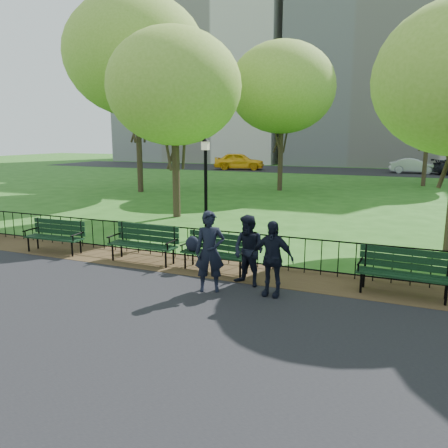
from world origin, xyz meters
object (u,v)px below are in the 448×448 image
at_px(tree_far_c, 282,88).
at_px(tree_far_e, 432,91).
at_px(park_bench_main, 209,247).
at_px(person_right, 272,258).
at_px(park_bench_left_a, 145,239).
at_px(park_bench_left_b, 56,233).
at_px(person_left, 210,252).
at_px(tree_near_w, 174,87).
at_px(person_mid, 249,251).
at_px(lamppost, 206,184).
at_px(sedan_silver, 413,166).
at_px(tree_mid_w, 136,56).
at_px(park_bench_right_a, 404,267).
at_px(taxi, 239,161).

bearing_deg(tree_far_c, tree_far_e, 36.22).
bearing_deg(park_bench_main, person_right, -23.63).
relative_size(park_bench_left_a, park_bench_left_b, 1.06).
height_order(park_bench_left_a, park_bench_left_b, park_bench_left_a).
bearing_deg(person_left, tree_far_c, 77.67).
relative_size(tree_near_w, person_mid, 4.68).
distance_m(park_bench_left_a, lamppost, 3.46).
xyz_separation_m(person_right, sedan_silver, (2.96, 34.37, -0.13)).
height_order(park_bench_left_a, person_left, person_left).
distance_m(park_bench_left_a, tree_mid_w, 16.82).
relative_size(park_bench_main, person_right, 1.14).
bearing_deg(person_mid, park_bench_right_a, 30.17).
bearing_deg(park_bench_left_a, park_bench_left_b, -176.12).
bearing_deg(park_bench_left_a, tree_mid_w, 124.75).
bearing_deg(lamppost, person_mid, -53.92).
bearing_deg(park_bench_left_b, person_mid, -7.65).
bearing_deg(person_left, lamppost, 92.77).
relative_size(park_bench_right_a, person_left, 1.09).
relative_size(park_bench_right_a, lamppost, 0.59).
bearing_deg(park_bench_main, park_bench_left_b, -172.77).
xyz_separation_m(park_bench_left_b, person_right, (6.75, -0.99, 0.23)).
relative_size(person_right, sedan_silver, 0.39).
xyz_separation_m(park_bench_right_a, person_right, (-2.57, -1.11, 0.21)).
height_order(park_bench_right_a, person_left, person_left).
bearing_deg(tree_near_w, person_right, -49.45).
bearing_deg(park_bench_main, sedan_silver, 87.51).
xyz_separation_m(person_left, taxi, (-11.69, 32.72, -0.04)).
bearing_deg(lamppost, park_bench_right_a, -28.18).
bearing_deg(lamppost, person_left, -64.08).
distance_m(park_bench_right_a, sedan_silver, 33.26).
height_order(park_bench_left_a, tree_far_c, tree_far_c).
xyz_separation_m(tree_far_e, person_right, (-3.54, -23.75, -5.35)).
bearing_deg(tree_far_e, park_bench_right_a, -92.46).
distance_m(person_mid, sedan_silver, 34.16).
bearing_deg(tree_far_c, park_bench_right_a, -66.24).
bearing_deg(park_bench_main, lamppost, 122.01).
distance_m(lamppost, tree_far_c, 14.04).
relative_size(person_mid, taxi, 0.33).
bearing_deg(park_bench_left_a, tree_far_c, 94.07).
bearing_deg(tree_far_e, park_bench_left_b, -114.34).
relative_size(park_bench_main, person_left, 1.05).
relative_size(park_bench_left_b, taxi, 0.37).
height_order(tree_mid_w, tree_far_c, tree_mid_w).
bearing_deg(person_left, taxi, 86.52).
xyz_separation_m(tree_near_w, tree_far_c, (1.55, 10.35, 0.91)).
relative_size(tree_far_e, person_left, 5.05).
distance_m(lamppost, person_left, 5.24).
distance_m(tree_mid_w, person_mid, 19.07).
height_order(tree_near_w, tree_mid_w, tree_mid_w).
relative_size(park_bench_main, park_bench_left_a, 0.96).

